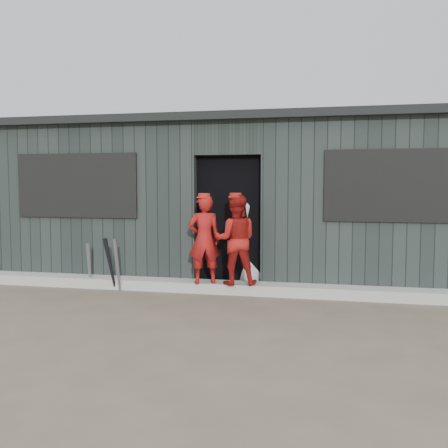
% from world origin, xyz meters
% --- Properties ---
extents(ground, '(80.00, 80.00, 0.00)m').
position_xyz_m(ground, '(0.00, 0.00, 0.00)').
color(ground, brown).
rests_on(ground, ground).
extents(curb, '(8.00, 0.36, 0.15)m').
position_xyz_m(curb, '(0.00, 1.82, 0.07)').
color(curb, '#AAABA6').
rests_on(curb, ground).
extents(bat_left, '(0.13, 0.23, 0.70)m').
position_xyz_m(bat_left, '(-2.07, 1.70, 0.35)').
color(bat_left, gray).
rests_on(bat_left, ground).
extents(bat_mid, '(0.08, 0.22, 0.78)m').
position_xyz_m(bat_mid, '(-1.55, 1.56, 0.39)').
color(bat_mid, slate).
rests_on(bat_mid, ground).
extents(bat_right, '(0.12, 0.31, 0.80)m').
position_xyz_m(bat_right, '(-1.66, 1.55, 0.40)').
color(bat_right, black).
rests_on(bat_right, ground).
extents(player_red_left, '(0.54, 0.46, 1.27)m').
position_xyz_m(player_red_left, '(-0.26, 1.69, 0.78)').
color(player_red_left, '#9F1513').
rests_on(player_red_left, curb).
extents(player_red_right, '(0.70, 0.59, 1.27)m').
position_xyz_m(player_red_right, '(0.19, 1.71, 0.79)').
color(player_red_right, '#A01713').
rests_on(player_red_right, curb).
extents(player_grey_back, '(0.74, 0.54, 1.38)m').
position_xyz_m(player_grey_back, '(0.30, 2.31, 0.69)').
color(player_grey_back, silver).
rests_on(player_grey_back, ground).
extents(dugout, '(8.30, 3.30, 2.62)m').
position_xyz_m(dugout, '(-0.00, 3.50, 1.29)').
color(dugout, black).
rests_on(dugout, ground).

